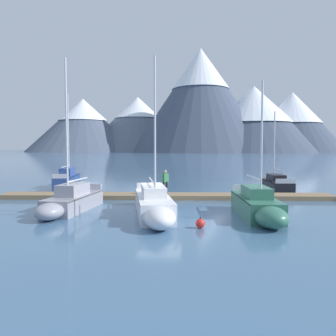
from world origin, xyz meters
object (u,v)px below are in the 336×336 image
Objects in this scene: sailboat_nearest_berth at (69,179)px; sailboat_mid_dock_starboard at (258,206)px; sailboat_far_berth at (275,183)px; sailboat_second_berth at (70,201)px; mooring_buoy_channel_marker at (200,223)px; person_on_dock at (165,180)px; sailboat_mid_dock_port at (154,204)px.

sailboat_mid_dock_starboard is at bearing -39.76° from sailboat_nearest_berth.
sailboat_mid_dock_starboard is at bearing -106.62° from sailboat_far_berth.
sailboat_second_berth is 16.75× the size of mooring_buoy_channel_marker.
person_on_dock is at bearing -145.23° from sailboat_far_berth.
sailboat_far_berth is at bearing 0.69° from sailboat_nearest_berth.
person_on_dock is 3.38× the size of mooring_buoy_channel_marker.
sailboat_second_berth reaches higher than person_on_dock.
person_on_dock is at bearing -32.92° from sailboat_nearest_berth.
sailboat_mid_dock_port is 15.28m from sailboat_far_berth.
sailboat_far_berth is 3.94× the size of person_on_dock.
mooring_buoy_channel_marker is (2.35, -2.33, -0.43)m from sailboat_mid_dock_port.
sailboat_second_berth is at bearing 175.22° from sailboat_mid_dock_starboard.
sailboat_nearest_berth is 1.23× the size of sailboat_mid_dock_starboard.
sailboat_mid_dock_starboard is at bearing -49.14° from person_on_dock.
sailboat_far_berth is (3.67, 12.30, -0.12)m from sailboat_mid_dock_starboard.
sailboat_nearest_berth is at bearing -179.31° from sailboat_far_berth.
person_on_dock is at bearing 105.13° from mooring_buoy_channel_marker.
mooring_buoy_channel_marker is at bearing -114.38° from sailboat_far_berth.
sailboat_nearest_berth reaches higher than sailboat_mid_dock_starboard.
sailboat_mid_dock_starboard is at bearing 38.58° from mooring_buoy_channel_marker.
person_on_dock is (9.25, -5.99, 0.57)m from sailboat_nearest_berth.
mooring_buoy_channel_marker is (-2.98, -2.38, -0.41)m from sailboat_mid_dock_starboard.
sailboat_mid_dock_starboard is (14.52, -12.08, -0.07)m from sailboat_nearest_berth.
sailboat_far_berth is 13.31× the size of mooring_buoy_channel_marker.
sailboat_second_berth reaches higher than mooring_buoy_channel_marker.
sailboat_nearest_berth is 11.04m from person_on_dock.
sailboat_mid_dock_starboard is (10.13, -0.85, 0.02)m from sailboat_second_berth.
mooring_buoy_channel_marker is (-6.65, -14.68, -0.29)m from sailboat_far_berth.
sailboat_mid_dock_port reaches higher than person_on_dock.
sailboat_second_berth is (4.39, -11.23, -0.09)m from sailboat_nearest_berth.
mooring_buoy_channel_marker is (11.54, -14.46, -0.48)m from sailboat_nearest_berth.
sailboat_mid_dock_starboard reaches higher than person_on_dock.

